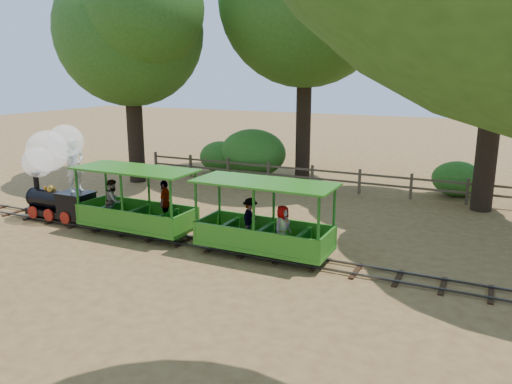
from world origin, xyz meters
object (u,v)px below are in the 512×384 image
at_px(locomotive, 54,166).
at_px(carriage_rear, 264,228).
at_px(carriage_front, 137,208).
at_px(fence, 335,177).

height_order(locomotive, carriage_rear, locomotive).
bearing_deg(locomotive, carriage_front, -1.16).
xyz_separation_m(locomotive, carriage_rear, (7.51, -0.06, -1.02)).
xyz_separation_m(carriage_rear, fence, (-0.50, 7.99, -0.21)).
bearing_deg(locomotive, carriage_rear, -0.49).
height_order(carriage_front, carriage_rear, same).
xyz_separation_m(carriage_front, fence, (3.67, 7.99, -0.25)).
relative_size(locomotive, fence, 0.18).
distance_m(carriage_rear, fence, 8.00).
relative_size(carriage_rear, fence, 0.21).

